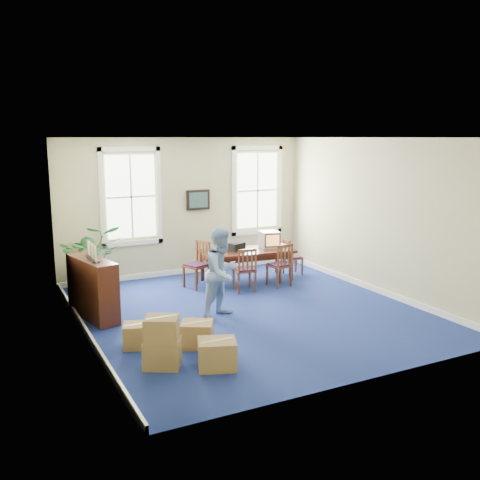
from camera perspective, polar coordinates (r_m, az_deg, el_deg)
name	(u,v)px	position (r m, az deg, el deg)	size (l,w,h in m)	color
floor	(250,311)	(10.09, 1.03, -7.62)	(6.50, 6.50, 0.00)	navy
ceiling	(250,138)	(9.57, 1.10, 10.88)	(6.50, 6.50, 0.00)	white
wall_back	(186,207)	(12.64, -5.82, 3.56)	(6.50, 6.50, 0.00)	#BCB584
wall_front	(368,265)	(7.04, 13.48, -2.57)	(6.50, 6.50, 0.00)	#BCB584
wall_left	(81,241)	(8.74, -16.63, -0.14)	(6.50, 6.50, 0.00)	#BCB584
wall_right	(378,216)	(11.39, 14.55, 2.46)	(6.50, 6.50, 0.00)	#BCB584
baseboard_back	(187,271)	(12.89, -5.64, -3.26)	(6.00, 0.04, 0.12)	white
baseboard_left	(88,334)	(9.15, -15.91, -9.63)	(0.04, 6.50, 0.12)	white
baseboard_right	(374,288)	(11.69, 14.08, -5.03)	(0.04, 6.50, 0.12)	white
window_left	(131,197)	(12.18, -11.55, 4.54)	(1.40, 0.12, 2.20)	white
window_right	(257,190)	(13.37, 1.84, 5.30)	(1.40, 0.12, 2.20)	white
wall_picture	(198,200)	(12.68, -4.49, 4.29)	(0.58, 0.06, 0.48)	black
conference_table	(247,265)	(12.10, 0.73, -2.72)	(2.08, 0.94, 0.71)	#421B10
crt_tv	(270,239)	(12.31, 3.18, 0.08)	(0.41, 0.45, 0.37)	#B7B7BC
game_console	(281,245)	(12.45, 4.41, -0.57)	(0.17, 0.22, 0.05)	white
equipment_bag	(237,247)	(11.94, -0.37, -0.72)	(0.36, 0.23, 0.18)	black
chair_near_left	(244,269)	(11.27, 0.47, -3.13)	(0.42, 0.42, 0.94)	brown
chair_near_right	(279,265)	(11.67, 4.19, -2.64)	(0.43, 0.43, 0.95)	brown
chair_end_left	(196,265)	(11.57, -4.68, -2.66)	(0.45, 0.45, 1.00)	brown
chair_end_right	(293,257)	(12.68, 5.67, -1.81)	(0.38, 0.38, 0.85)	brown
man	(222,272)	(9.61, -1.89, -3.48)	(0.80, 0.62, 1.64)	#85A3CE
credenza	(93,289)	(9.95, -15.44, -5.02)	(0.39, 1.38, 1.08)	#421B10
brochure_rack	(92,251)	(9.79, -15.53, -1.12)	(0.12, 0.67, 0.30)	#99999E
potted_plant	(92,258)	(11.59, -15.50, -1.85)	(1.30, 1.13, 1.45)	#225524
cardboard_boxes	(173,336)	(7.88, -7.21, -10.14)	(1.36, 1.36, 0.77)	#9C7942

